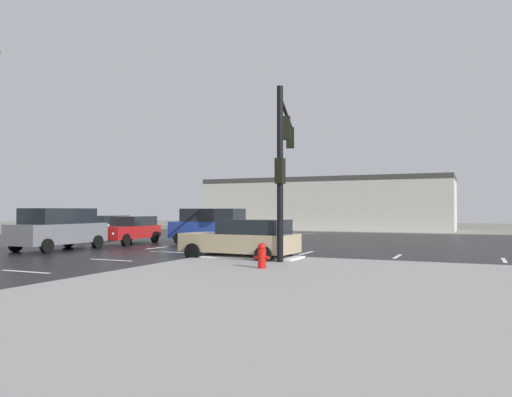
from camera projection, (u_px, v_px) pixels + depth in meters
The scene contains 13 objects.
ground_plane at pixel (191, 249), 24.72m from camera, with size 120.00×120.00×0.00m, color slate.
road_asphalt at pixel (191, 249), 24.72m from camera, with size 44.00×44.00×0.02m, color black.
sidewalk_corner at pixel (419, 315), 8.93m from camera, with size 18.00×18.00×0.14m, color gray.
snow_strip_curbside at pixel (249, 257), 19.06m from camera, with size 4.00×1.60×0.06m, color white.
lane_markings at pixel (198, 252), 22.98m from camera, with size 36.15×36.15×0.01m.
traffic_signal_mast at pixel (284, 149), 19.22m from camera, with size 1.93×6.19×6.21m.
fire_hydrant at pixel (262, 255), 15.51m from camera, with size 0.48×0.26×0.79m.
strip_building_background at pixel (327, 204), 51.00m from camera, with size 24.68×8.00×5.22m.
sedan_white at pixel (103, 227), 32.51m from camera, with size 2.19×4.60×1.58m.
suv_grey at pixel (59, 228), 24.14m from camera, with size 2.18×4.84×2.03m.
sedan_tan at pixel (243, 239), 19.13m from camera, with size 4.63×2.27×1.58m.
suv_blue at pixel (213, 225), 28.47m from camera, with size 4.89×2.29×2.03m.
sedan_red at pixel (129, 229), 28.80m from camera, with size 2.32×4.65×1.58m.
Camera 1 is at (12.90, -21.40, 1.95)m, focal length 34.80 mm.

